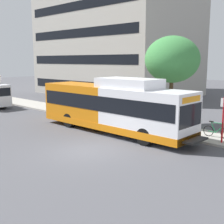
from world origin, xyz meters
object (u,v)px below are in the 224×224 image
Objects in this scene: transit_bus at (113,107)px; bus_stop_sign_pole at (223,116)px; bicycle_parked at (217,131)px; street_tree_near_stop at (172,60)px.

transit_bus reaches higher than bus_stop_sign_pole.
bus_stop_sign_pole is 1.48× the size of bicycle_parked.
transit_bus is at bearing 154.57° from street_tree_near_stop.
transit_bus is at bearing 115.34° from bicycle_parked.
bicycle_parked is at bearing -106.42° from street_tree_near_stop.
bicycle_parked is at bearing -64.66° from transit_bus.
transit_bus is 4.71× the size of bus_stop_sign_pole.
street_tree_near_stop is at bearing 66.49° from bus_stop_sign_pole.
transit_bus is 6.96× the size of bicycle_parked.
bus_stop_sign_pole is at bearing -113.51° from street_tree_near_stop.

